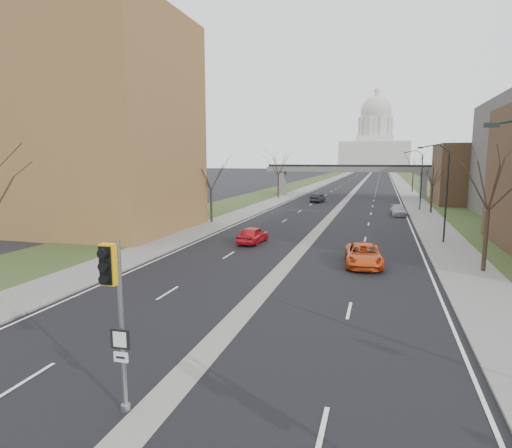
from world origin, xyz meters
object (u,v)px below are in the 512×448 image
at_px(car_right_near, 363,255).
at_px(car_right_mid, 398,210).
at_px(signal_pole_median, 114,297).
at_px(car_left_far, 318,198).
at_px(car_left_near, 253,235).

height_order(car_right_near, car_right_mid, car_right_near).
relative_size(signal_pole_median, car_left_far, 1.12).
xyz_separation_m(signal_pole_median, car_right_near, (6.02, 20.62, -2.88)).
bearing_deg(car_left_near, car_left_far, -86.35).
relative_size(car_left_far, car_right_mid, 1.00).
distance_m(signal_pole_median, car_right_mid, 51.10).
bearing_deg(car_right_mid, car_left_near, -122.54).
height_order(signal_pole_median, car_left_far, signal_pole_median).
bearing_deg(car_left_far, car_right_near, 109.92).
distance_m(car_left_far, car_right_mid, 19.84).
xyz_separation_m(car_right_near, car_right_mid, (3.29, 29.54, -0.08)).
bearing_deg(car_left_near, car_right_near, 154.35).
height_order(signal_pole_median, car_left_near, signal_pole_median).
xyz_separation_m(car_left_near, car_right_mid, (13.19, 23.93, -0.09)).
distance_m(car_left_near, car_left_far, 38.91).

